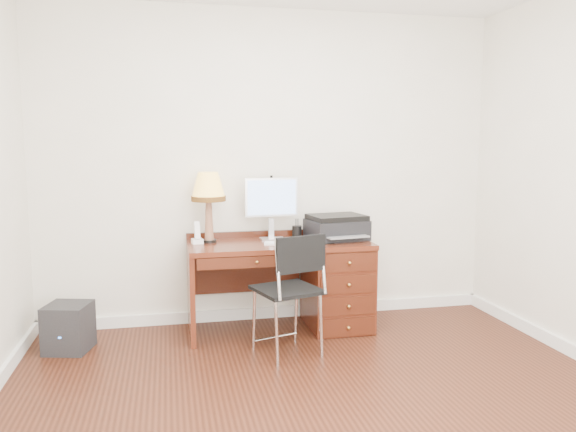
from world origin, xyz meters
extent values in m
plane|color=black|center=(0.00, 0.00, 0.00)|extent=(4.00, 4.00, 0.00)
plane|color=white|center=(0.00, 1.75, 1.35)|extent=(4.00, 0.00, 4.00)
cube|color=white|center=(0.00, 1.74, 0.05)|extent=(4.00, 0.03, 0.10)
cube|color=#552011|center=(0.00, 1.40, 0.73)|extent=(1.50, 0.65, 0.04)
cube|color=#552011|center=(0.50, 1.40, 0.35)|extent=(0.50, 0.61, 0.71)
cube|color=#552011|center=(-0.73, 1.40, 0.35)|extent=(0.04, 0.61, 0.71)
cube|color=#43190D|center=(-0.24, 1.69, 0.46)|extent=(0.96, 0.03, 0.39)
cube|color=#43190D|center=(-0.24, 1.09, 0.66)|extent=(0.91, 0.03, 0.09)
sphere|color=#BF8C3F|center=(0.50, 1.06, 0.35)|extent=(0.03, 0.03, 0.03)
cube|color=silver|center=(-0.03, 1.53, 0.76)|extent=(0.21, 0.15, 0.01)
cube|color=silver|center=(-0.03, 1.58, 0.85)|extent=(0.05, 0.03, 0.16)
cube|color=silver|center=(-0.03, 1.56, 1.11)|extent=(0.46, 0.06, 0.33)
cube|color=#4C8CF2|center=(-0.03, 1.54, 1.11)|extent=(0.42, 0.02, 0.29)
cube|color=white|center=(0.07, 1.27, 0.76)|extent=(0.43, 0.23, 0.02)
cylinder|color=black|center=(0.36, 1.31, 0.75)|extent=(0.20, 0.20, 0.01)
ellipsoid|color=white|center=(0.36, 1.31, 0.77)|extent=(0.09, 0.06, 0.04)
cube|color=black|center=(0.50, 1.43, 0.83)|extent=(0.52, 0.43, 0.17)
cube|color=black|center=(0.50, 1.43, 0.94)|extent=(0.50, 0.41, 0.04)
cylinder|color=black|center=(-0.57, 1.51, 0.76)|extent=(0.12, 0.12, 0.02)
cone|color=#996148|center=(-0.57, 1.51, 0.94)|extent=(0.07, 0.07, 0.34)
cone|color=#FFC750|center=(-0.57, 1.51, 1.22)|extent=(0.28, 0.28, 0.21)
cylinder|color=#593814|center=(-0.57, 1.51, 1.11)|extent=(0.28, 0.28, 0.04)
cube|color=white|center=(-0.67, 1.48, 0.77)|extent=(0.10, 0.10, 0.04)
cube|color=white|center=(-0.67, 1.48, 0.86)|extent=(0.05, 0.06, 0.15)
cylinder|color=black|center=(0.19, 1.58, 0.80)|extent=(0.08, 0.08, 0.10)
cube|color=black|center=(-0.05, 0.87, 0.49)|extent=(0.54, 0.54, 0.03)
cube|color=black|center=(-0.05, 0.66, 0.79)|extent=(0.38, 0.14, 0.26)
cylinder|color=silver|center=(-0.23, 1.05, 0.24)|extent=(0.02, 0.02, 0.49)
cylinder|color=silver|center=(0.13, 1.05, 0.24)|extent=(0.02, 0.02, 0.49)
cylinder|color=silver|center=(-0.23, 0.68, 0.24)|extent=(0.02, 0.02, 0.49)
cylinder|color=silver|center=(0.13, 0.68, 0.24)|extent=(0.02, 0.02, 0.49)
cylinder|color=silver|center=(-0.23, 0.66, 0.70)|extent=(0.02, 0.02, 0.43)
cylinder|color=silver|center=(0.13, 0.66, 0.70)|extent=(0.02, 0.02, 0.43)
cube|color=black|center=(-1.66, 1.27, 0.18)|extent=(0.38, 0.38, 0.36)
camera|label=1|loc=(-0.90, -3.09, 1.57)|focal=35.00mm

